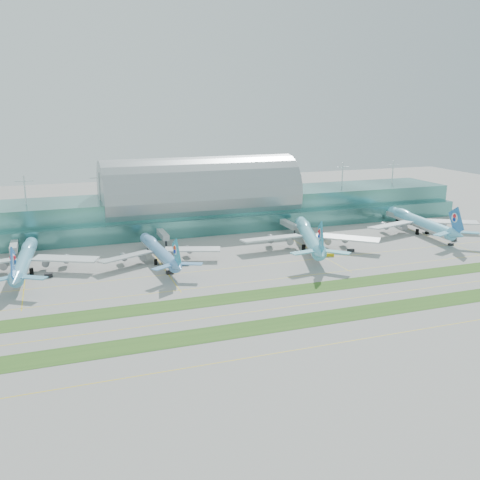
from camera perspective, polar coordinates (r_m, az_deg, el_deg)
name	(u,v)px	position (r m, az deg, el deg)	size (l,w,h in m)	color
ground	(285,293)	(218.29, 4.85, -5.69)	(700.00, 700.00, 0.00)	gray
terminal	(200,204)	(332.14, -4.26, 3.86)	(340.00, 69.10, 36.00)	#3D7A75
grass_strip_near	(317,319)	(194.91, 8.26, -8.31)	(420.00, 12.00, 0.08)	#2D591E
grass_strip_far	(283,292)	(219.98, 4.64, -5.51)	(420.00, 12.00, 0.08)	#2D591E
taxiline_a	(346,342)	(179.05, 11.27, -10.58)	(420.00, 0.35, 0.01)	yellow
taxiline_b	(300,305)	(206.46, 6.46, -6.93)	(420.00, 0.35, 0.01)	yellow
taxiline_c	(268,280)	(233.84, 3.04, -4.27)	(420.00, 0.35, 0.01)	yellow
taxiline_d	(251,266)	(253.29, 1.13, -2.77)	(420.00, 0.35, 0.01)	yellow
airliner_a	(24,259)	(261.13, -22.01, -1.86)	(65.97, 75.08, 20.66)	#5DAACC
airliner_b	(159,250)	(260.63, -8.65, -1.10)	(60.31, 68.60, 18.87)	#629DD8
airliner_c	(309,235)	(283.82, 7.36, 0.49)	(69.74, 81.04, 22.97)	#61C1D7
airliner_d	(419,221)	(334.09, 18.52, 1.92)	(70.51, 80.53, 22.17)	#68C3E6
gse_b	(48,275)	(251.40, -19.75, -3.57)	(3.57, 2.10, 1.78)	black
gse_c	(170,272)	(243.36, -7.48, -3.42)	(3.46, 1.82, 1.61)	black
gse_d	(186,264)	(255.18, -5.82, -2.56)	(3.33, 1.72, 1.26)	black
gse_e	(330,255)	(272.48, 9.55, -1.54)	(4.08, 1.78, 1.68)	gold
gse_f	(351,250)	(282.46, 11.73, -1.10)	(3.50, 1.69, 1.44)	black
gse_g	(451,244)	(310.78, 21.57, -0.43)	(3.00, 1.68, 1.21)	black
gse_h	(454,240)	(321.05, 21.86, 0.04)	(3.15, 1.94, 1.69)	black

